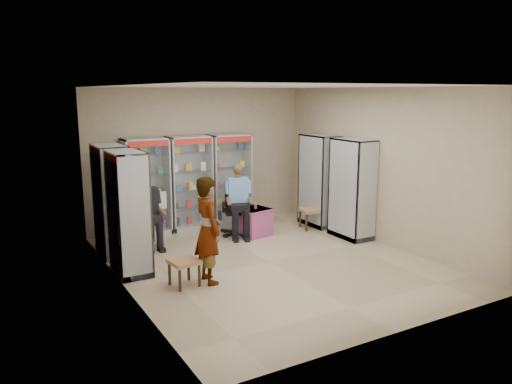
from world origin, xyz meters
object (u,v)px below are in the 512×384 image
cabinet_back_right (230,179)px  standing_man (208,230)px  woven_stool_b (184,273)px  cabinet_back_mid (190,183)px  cabinet_right_far (319,181)px  cabinet_back_left (147,187)px  cabinet_right_near (352,189)px  seated_shopkeeper (238,202)px  cabinet_left_near (129,213)px  wooden_chair (147,222)px  pink_trunk (254,222)px  cabinet_left_far (112,200)px  office_chair (237,209)px  woven_stool_a (311,219)px

cabinet_back_right → standing_man: bearing=-121.9°
woven_stool_b → standing_man: standing_man is taller
cabinet_back_mid → cabinet_right_far: bearing=-23.7°
cabinet_back_left → cabinet_right_near: bearing=-32.3°
cabinet_back_left → seated_shopkeeper: cabinet_back_left is taller
cabinet_right_far → seated_shopkeeper: size_ratio=1.43×
cabinet_left_near → wooden_chair: size_ratio=2.13×
woven_stool_b → cabinet_left_near: bearing=119.2°
cabinet_back_left → cabinet_left_near: (-0.93, -2.03, 0.00)m
cabinet_right_near → pink_trunk: size_ratio=3.40×
cabinet_back_right → cabinet_left_near: (-2.83, -2.03, 0.00)m
cabinet_right_near → seated_shopkeeper: 2.32m
cabinet_back_left → seated_shopkeeper: bearing=-31.1°
cabinet_left_far → pink_trunk: (2.81, -0.20, -0.72)m
cabinet_back_mid → cabinet_left_near: same height
wooden_chair → standing_man: standing_man is taller
cabinet_back_right → cabinet_left_near: same height
standing_man → wooden_chair: bearing=8.2°
office_chair → pink_trunk: (0.28, -0.22, -0.27)m
cabinet_left_near → standing_man: size_ratio=1.20×
cabinet_left_far → cabinet_left_near: same height
cabinet_back_mid → seated_shopkeeper: (0.65, -0.97, -0.30)m
pink_trunk → cabinet_back_mid: bearing=129.4°
seated_shopkeeper → woven_stool_a: bearing=7.3°
cabinet_left_far → cabinet_back_mid: bearing=116.3°
cabinet_right_near → cabinet_left_near: size_ratio=1.00×
office_chair → seated_shopkeeper: seated_shopkeeper is taller
office_chair → pink_trunk: size_ratio=1.87×
cabinet_right_far → woven_stool_b: cabinet_right_far is taller
cabinet_back_right → cabinet_right_near: size_ratio=1.00×
seated_shopkeeper → cabinet_back_right: bearing=92.3°
office_chair → woven_stool_b: bearing=-114.2°
cabinet_left_far → seated_shopkeeper: cabinet_left_far is taller
cabinet_back_right → seated_shopkeeper: bearing=-107.1°
woven_stool_a → wooden_chair: bearing=170.4°
cabinet_back_mid → seated_shopkeeper: size_ratio=1.43×
cabinet_left_near → pink_trunk: bearing=107.7°
cabinet_right_far → standing_man: cabinet_right_far is taller
cabinet_left_near → cabinet_back_left: bearing=155.4°
cabinet_left_far → woven_stool_b: size_ratio=4.82×
cabinet_back_right → woven_stool_b: size_ratio=4.82×
office_chair → standing_man: 2.67m
seated_shopkeeper → standing_man: 2.62m
cabinet_back_mid → cabinet_right_far: (2.58, -1.13, 0.00)m
woven_stool_a → cabinet_left_far: bearing=174.7°
cabinet_left_far → office_chair: 2.57m
cabinet_back_left → cabinet_left_far: size_ratio=1.00×
pink_trunk → woven_stool_a: size_ratio=1.32×
cabinet_back_mid → woven_stool_a: (2.25, -1.31, -0.78)m
seated_shopkeeper → wooden_chair: bearing=-167.9°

